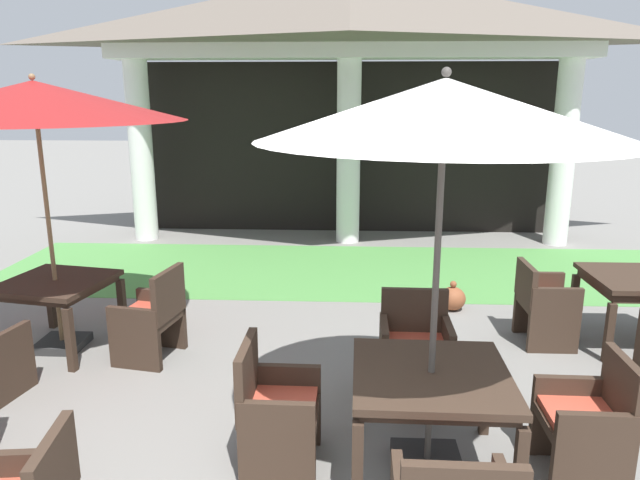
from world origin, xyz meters
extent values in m
cylinder|color=white|center=(-3.61, 7.70, 1.55)|extent=(0.40, 0.40, 3.10)
cylinder|color=white|center=(0.00, 7.70, 1.55)|extent=(0.40, 0.40, 3.10)
cylinder|color=white|center=(3.61, 7.70, 1.55)|extent=(0.40, 0.40, 3.10)
cube|color=white|center=(0.00, 7.70, 3.22)|extent=(8.01, 0.70, 0.24)
pyramid|color=#665B51|center=(0.00, 7.70, 3.89)|extent=(8.41, 2.91, 1.10)
cube|color=black|center=(0.00, 8.60, 1.55)|extent=(7.81, 0.16, 3.10)
cube|color=#519347|center=(0.00, 5.93, 0.00)|extent=(10.21, 2.76, 0.01)
cube|color=#38281E|center=(2.98, 3.45, 0.71)|extent=(0.98, 0.98, 0.05)
cube|color=#38281E|center=(2.98, 3.45, 0.65)|extent=(0.90, 0.90, 0.09)
cube|color=#38281E|center=(2.53, 2.99, 0.30)|extent=(0.07, 0.07, 0.60)
cube|color=#38281E|center=(2.53, 3.90, 0.30)|extent=(0.07, 0.07, 0.60)
cube|color=#38281E|center=(2.07, 3.44, 0.42)|extent=(0.50, 0.57, 0.07)
cube|color=#C64C38|center=(2.07, 3.44, 0.48)|extent=(0.46, 0.52, 0.05)
cube|color=#38281E|center=(1.84, 3.44, 0.65)|extent=(0.06, 0.57, 0.39)
cube|color=#38281E|center=(2.07, 3.71, 0.34)|extent=(0.50, 0.06, 0.68)
cube|color=#38281E|center=(2.08, 3.18, 0.34)|extent=(0.50, 0.06, 0.68)
cube|color=#38281E|center=(2.29, 3.70, 0.19)|extent=(0.06, 0.06, 0.39)
cube|color=#38281E|center=(2.30, 3.19, 0.19)|extent=(0.06, 0.06, 0.39)
cube|color=#38281E|center=(1.85, 3.70, 0.19)|extent=(0.06, 0.06, 0.39)
cube|color=#38281E|center=(1.85, 3.19, 0.19)|extent=(0.06, 0.06, 0.39)
cube|color=#38281E|center=(2.72, 2.77, 0.19)|extent=(0.06, 0.06, 0.37)
cube|color=#38281E|center=(-2.92, 3.07, 0.70)|extent=(1.11, 1.11, 0.05)
cube|color=#38281E|center=(-2.92, 3.07, 0.65)|extent=(1.02, 1.02, 0.06)
cube|color=#38281E|center=(-2.57, 2.55, 0.31)|extent=(0.08, 0.08, 0.62)
cube|color=#38281E|center=(-3.27, 3.58, 0.31)|extent=(0.08, 0.08, 0.62)
cube|color=#38281E|center=(-2.41, 3.42, 0.31)|extent=(0.08, 0.08, 0.62)
cube|color=#2D2D2D|center=(-2.92, 3.07, 0.04)|extent=(0.45, 0.45, 0.08)
cylinder|color=olive|center=(-2.92, 3.07, 1.22)|extent=(0.04, 0.04, 2.44)
cone|color=maroon|center=(-2.92, 3.07, 2.47)|extent=(2.79, 2.79, 0.37)
sphere|color=olive|center=(-2.92, 3.07, 2.69)|extent=(0.06, 0.06, 0.06)
cube|color=#38281E|center=(-1.94, 2.88, 0.40)|extent=(0.61, 0.66, 0.07)
cube|color=#C64C38|center=(-1.94, 2.88, 0.46)|extent=(0.56, 0.61, 0.05)
cube|color=#38281E|center=(-1.70, 2.84, 0.68)|extent=(0.16, 0.58, 0.48)
cube|color=#38281E|center=(-1.99, 2.62, 0.31)|extent=(0.52, 0.15, 0.61)
cube|color=#38281E|center=(-1.89, 3.15, 0.31)|extent=(0.52, 0.15, 0.61)
cube|color=#38281E|center=(-2.21, 2.67, 0.18)|extent=(0.07, 0.07, 0.37)
cube|color=#38281E|center=(-2.11, 3.18, 0.18)|extent=(0.07, 0.07, 0.37)
cube|color=#38281E|center=(-1.76, 2.59, 0.18)|extent=(0.07, 0.07, 0.37)
cube|color=#38281E|center=(-1.66, 3.10, 0.18)|extent=(0.07, 0.07, 0.37)
cube|color=#38281E|center=(-2.85, 2.03, 0.31)|extent=(0.16, 0.53, 0.61)
cube|color=#38281E|center=(-2.81, 2.27, 0.18)|extent=(0.07, 0.07, 0.35)
cube|color=#38281E|center=(-1.48, 0.14, 0.66)|extent=(0.12, 0.55, 0.42)
cube|color=#38281E|center=(0.57, 1.21, 0.72)|extent=(1.06, 1.06, 0.05)
cube|color=#38281E|center=(0.57, 1.21, 0.66)|extent=(0.97, 0.97, 0.06)
cube|color=#38281E|center=(0.08, 0.73, 0.32)|extent=(0.07, 0.07, 0.64)
cube|color=#38281E|center=(1.05, 0.72, 0.32)|extent=(0.07, 0.07, 0.64)
cube|color=#38281E|center=(0.10, 1.70, 0.32)|extent=(0.07, 0.07, 0.64)
cube|color=#38281E|center=(1.07, 1.69, 0.32)|extent=(0.07, 0.07, 0.64)
cube|color=#2D2D2D|center=(0.57, 1.21, 0.05)|extent=(0.47, 0.47, 0.09)
cylinder|color=#4C4742|center=(0.57, 1.21, 1.20)|extent=(0.04, 0.04, 2.41)
cone|color=white|center=(0.57, 1.21, 2.45)|extent=(2.30, 2.30, 0.37)
sphere|color=#4C4742|center=(0.57, 1.21, 2.66)|extent=(0.06, 0.06, 0.06)
cube|color=#38281E|center=(1.58, 1.19, 0.40)|extent=(0.52, 0.54, 0.07)
cube|color=#C64C38|center=(1.58, 1.19, 0.46)|extent=(0.48, 0.50, 0.05)
cube|color=#38281E|center=(1.82, 1.19, 0.65)|extent=(0.07, 0.53, 0.44)
cube|color=#38281E|center=(1.58, 0.95, 0.31)|extent=(0.51, 0.07, 0.61)
cube|color=#38281E|center=(1.59, 1.44, 0.31)|extent=(0.51, 0.07, 0.61)
cube|color=#38281E|center=(1.35, 0.96, 0.18)|extent=(0.06, 0.06, 0.36)
cube|color=#38281E|center=(1.36, 1.43, 0.18)|extent=(0.06, 0.06, 0.36)
cube|color=#38281E|center=(1.81, 0.95, 0.18)|extent=(0.06, 0.06, 0.36)
cube|color=#38281E|center=(1.81, 1.43, 0.18)|extent=(0.06, 0.06, 0.36)
cube|color=#38281E|center=(0.59, 2.22, 0.43)|extent=(0.58, 0.51, 0.07)
cube|color=#C64C38|center=(0.59, 2.22, 0.49)|extent=(0.54, 0.47, 0.05)
cube|color=#38281E|center=(0.59, 2.45, 0.68)|extent=(0.58, 0.07, 0.44)
cube|color=#38281E|center=(0.86, 2.21, 0.34)|extent=(0.07, 0.50, 0.67)
cube|color=#38281E|center=(0.32, 2.22, 0.34)|extent=(0.07, 0.50, 0.67)
cube|color=#38281E|center=(0.85, 1.99, 0.20)|extent=(0.06, 0.06, 0.39)
cube|color=#38281E|center=(0.33, 2.00, 0.20)|extent=(0.06, 0.06, 0.39)
cube|color=#38281E|center=(0.85, 2.44, 0.20)|extent=(0.06, 0.06, 0.39)
cube|color=#38281E|center=(0.33, 2.45, 0.20)|extent=(0.06, 0.06, 0.39)
cube|color=#38281E|center=(-0.44, 1.22, 0.39)|extent=(0.52, 0.58, 0.07)
cube|color=#C64C38|center=(-0.44, 1.22, 0.45)|extent=(0.48, 0.53, 0.05)
cube|color=#38281E|center=(-0.67, 1.23, 0.67)|extent=(0.07, 0.57, 0.48)
cube|color=#38281E|center=(-0.43, 1.49, 0.31)|extent=(0.51, 0.07, 0.63)
cube|color=#38281E|center=(-0.44, 0.96, 0.31)|extent=(0.51, 0.07, 0.63)
cube|color=#38281E|center=(-0.21, 1.48, 0.18)|extent=(0.06, 0.06, 0.36)
cube|color=#38281E|center=(-0.21, 0.96, 0.18)|extent=(0.06, 0.06, 0.36)
cube|color=#38281E|center=(-0.66, 1.49, 0.18)|extent=(0.06, 0.06, 0.36)
cube|color=#38281E|center=(-0.67, 0.97, 0.18)|extent=(0.06, 0.06, 0.36)
ellipsoid|color=brown|center=(1.28, 4.35, 0.14)|extent=(0.31, 0.31, 0.28)
sphere|color=brown|center=(1.28, 4.35, 0.32)|extent=(0.08, 0.08, 0.08)
camera|label=1|loc=(0.01, -2.40, 2.54)|focal=32.96mm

